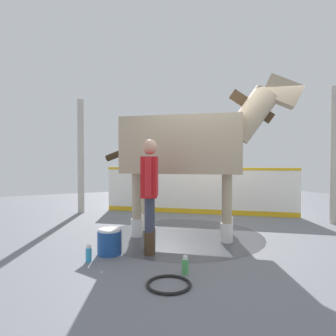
# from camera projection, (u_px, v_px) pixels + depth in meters

# --- Properties ---
(ground_plane) EXTENTS (16.00, 16.00, 0.02)m
(ground_plane) POSITION_uv_depth(u_px,v_px,m) (208.00, 237.00, 5.07)
(ground_plane) COLOR slate
(wet_patch) EXTENTS (2.81, 2.81, 0.00)m
(wet_patch) POSITION_uv_depth(u_px,v_px,m) (183.00, 235.00, 5.14)
(wet_patch) COLOR #42444C
(wet_patch) RESTS_ON ground
(barrier_wall) EXTENTS (3.77, 3.06, 1.15)m
(barrier_wall) POSITION_uv_depth(u_px,v_px,m) (198.00, 192.00, 7.25)
(barrier_wall) COLOR white
(barrier_wall) RESTS_ON ground
(roof_post_near) EXTENTS (0.16, 0.16, 2.88)m
(roof_post_near) POSITION_uv_depth(u_px,v_px,m) (335.00, 155.00, 6.08)
(roof_post_near) COLOR #B7B2A8
(roof_post_near) RESTS_ON ground
(roof_post_far) EXTENTS (0.16, 0.16, 2.88)m
(roof_post_far) POSITION_uv_depth(u_px,v_px,m) (81.00, 156.00, 7.39)
(roof_post_far) COLOR #B7B2A8
(roof_post_far) RESTS_ON ground
(horse) EXTENTS (2.79, 2.34, 2.72)m
(horse) POSITION_uv_depth(u_px,v_px,m) (190.00, 147.00, 5.08)
(horse) COLOR tan
(horse) RESTS_ON ground
(handler) EXTENTS (0.41, 0.60, 1.63)m
(handler) POSITION_uv_depth(u_px,v_px,m) (150.00, 188.00, 4.17)
(handler) COLOR #47331E
(handler) RESTS_ON ground
(wash_bucket) EXTENTS (0.34, 0.34, 0.36)m
(wash_bucket) POSITION_uv_depth(u_px,v_px,m) (110.00, 242.00, 4.11)
(wash_bucket) COLOR #1E478C
(wash_bucket) RESTS_ON ground
(bottle_shampoo) EXTENTS (0.08, 0.08, 0.22)m
(bottle_shampoo) POSITION_uv_depth(u_px,v_px,m) (89.00, 254.00, 3.80)
(bottle_shampoo) COLOR #3399CC
(bottle_shampoo) RESTS_ON ground
(bottle_spray) EXTENTS (0.08, 0.08, 0.21)m
(bottle_spray) POSITION_uv_depth(u_px,v_px,m) (185.00, 266.00, 3.39)
(bottle_spray) COLOR #4CA559
(bottle_spray) RESTS_ON ground
(hose_coil) EXTENTS (0.48, 0.48, 0.03)m
(hose_coil) POSITION_uv_depth(u_px,v_px,m) (169.00, 284.00, 3.06)
(hose_coil) COLOR black
(hose_coil) RESTS_ON ground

